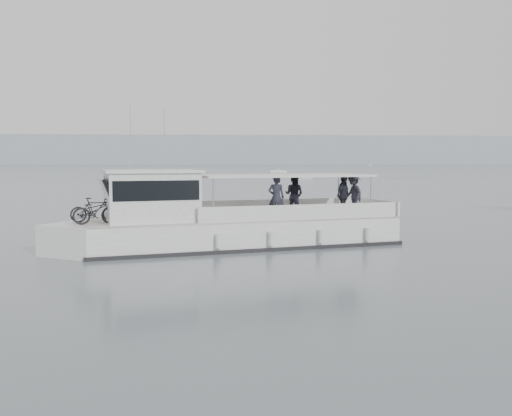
{
  "coord_description": "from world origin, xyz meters",
  "views": [
    {
      "loc": [
        2.62,
        -22.77,
        3.57
      ],
      "look_at": [
        4.41,
        0.91,
        1.6
      ],
      "focal_mm": 40.0,
      "sensor_mm": 36.0,
      "label": 1
    }
  ],
  "objects": [
    {
      "name": "ground",
      "position": [
        0.0,
        0.0,
        0.0
      ],
      "size": [
        1400.0,
        1400.0,
        0.0
      ],
      "primitive_type": "plane",
      "color": "#515C5F",
      "rests_on": "ground"
    },
    {
      "name": "headland",
      "position": [
        0.0,
        560.0,
        14.0
      ],
      "size": [
        1400.0,
        90.0,
        28.0
      ],
      "primitive_type": "cube",
      "color": "#939EA8",
      "rests_on": "ground"
    },
    {
      "name": "tour_boat",
      "position": [
        2.67,
        0.59,
        1.01
      ],
      "size": [
        14.68,
        6.73,
        6.16
      ],
      "rotation": [
        0.0,
        0.0,
        0.25
      ],
      "color": "white",
      "rests_on": "ground"
    },
    {
      "name": "moored_fleet",
      "position": [
        30.21,
        190.2,
        0.36
      ],
      "size": [
        359.0,
        344.94,
        9.45
      ],
      "color": "white",
      "rests_on": "ground"
    }
  ]
}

